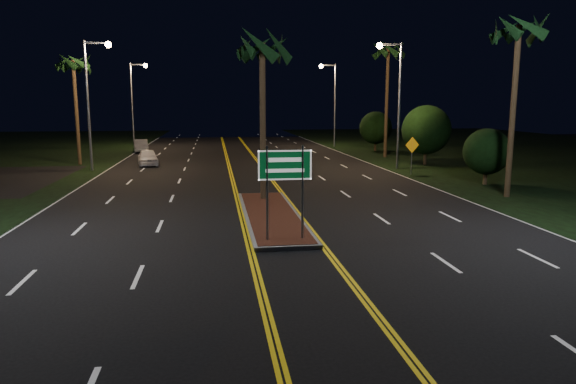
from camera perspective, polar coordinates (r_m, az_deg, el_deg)
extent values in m
plane|color=black|center=(14.97, 1.14, -8.57)|extent=(120.00, 120.00, 0.00)
cube|color=gray|center=(21.65, -1.86, -2.60)|extent=(2.25, 10.25, 0.15)
cube|color=#592819|center=(21.63, -1.87, -2.38)|extent=(2.00, 10.00, 0.02)
cylinder|color=gray|center=(17.17, -2.33, -0.17)|extent=(0.08, 0.08, 3.20)
cylinder|color=gray|center=(17.33, 1.62, -0.08)|extent=(0.08, 0.08, 3.20)
cube|color=#07471E|center=(17.10, -0.35, 3.01)|extent=(1.80, 0.04, 1.00)
cube|color=white|center=(17.08, -0.34, 3.00)|extent=(1.80, 0.01, 1.00)
cylinder|color=gray|center=(39.00, -21.33, 8.80)|extent=(0.18, 0.18, 9.00)
cube|color=gray|center=(39.05, -20.55, 15.26)|extent=(1.60, 0.12, 0.12)
sphere|color=#FBB871|center=(38.89, -19.35, 15.20)|extent=(0.44, 0.44, 0.44)
cylinder|color=gray|center=(58.67, -16.94, 9.15)|extent=(0.18, 0.18, 9.00)
cube|color=gray|center=(58.70, -16.36, 13.43)|extent=(1.60, 0.12, 0.12)
sphere|color=#FBB871|center=(58.59, -15.56, 13.38)|extent=(0.44, 0.44, 0.44)
cylinder|color=gray|center=(38.41, 12.25, 9.24)|extent=(0.18, 0.18, 9.00)
cube|color=gray|center=(38.36, 11.33, 15.78)|extent=(1.60, 0.12, 0.12)
sphere|color=#FBB871|center=(38.10, 10.14, 15.71)|extent=(0.44, 0.44, 0.44)
cylinder|color=gray|center=(57.58, 5.24, 9.52)|extent=(0.18, 0.18, 9.00)
cube|color=gray|center=(57.55, 4.51, 13.87)|extent=(1.60, 0.12, 0.12)
sphere|color=#FBB871|center=(57.38, 3.71, 13.79)|extent=(0.44, 0.44, 0.44)
cylinder|color=#382819|center=(24.65, -2.82, 7.52)|extent=(0.28, 0.28, 7.50)
cylinder|color=#382819|center=(43.31, -22.44, 8.10)|extent=(0.28, 0.28, 8.00)
cylinder|color=#382819|center=(28.23, 23.71, 8.02)|extent=(0.28, 0.28, 8.50)
cylinder|color=#382819|center=(46.55, 10.90, 9.65)|extent=(0.28, 0.28, 9.50)
cylinder|color=#382819|center=(32.46, 21.06, 1.57)|extent=(0.24, 0.24, 0.90)
sphere|color=black|center=(32.30, 21.22, 4.21)|extent=(2.70, 2.70, 2.70)
cylinder|color=#382819|center=(41.58, 14.98, 3.81)|extent=(0.24, 0.24, 1.26)
sphere|color=black|center=(41.42, 15.11, 6.70)|extent=(3.78, 3.78, 3.78)
cylinder|color=#382819|center=(52.72, 9.66, 5.10)|extent=(0.24, 0.24, 1.08)
sphere|color=black|center=(52.61, 9.72, 7.05)|extent=(3.24, 3.24, 3.24)
imported|color=white|center=(41.24, -15.31, 3.88)|extent=(2.55, 4.60, 1.45)
imported|color=silver|center=(52.90, -16.05, 5.06)|extent=(2.54, 4.53, 1.43)
cylinder|color=gray|center=(35.48, 13.57, 3.65)|extent=(0.07, 0.07, 2.19)
cube|color=orange|center=(35.38, 13.64, 5.10)|extent=(1.03, 0.28, 1.06)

